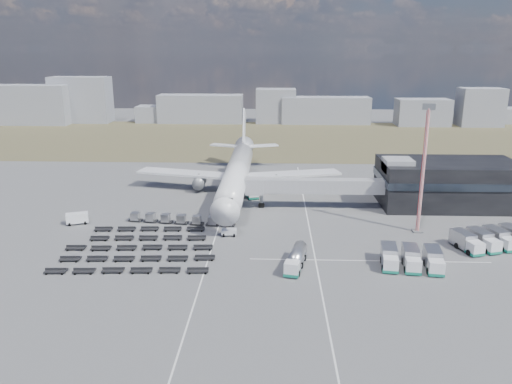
{
  "coord_description": "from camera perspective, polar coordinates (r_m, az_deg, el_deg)",
  "views": [
    {
      "loc": [
        8.87,
        -85.39,
        34.0
      ],
      "look_at": [
        5.04,
        18.94,
        4.0
      ],
      "focal_mm": 35.0,
      "sensor_mm": 36.0,
      "label": 1
    }
  ],
  "objects": [
    {
      "name": "service_trucks_far",
      "position": [
        98.16,
        25.31,
        -4.9
      ],
      "size": [
        14.09,
        10.31,
        2.8
      ],
      "rotation": [
        0.0,
        0.0,
        0.29
      ],
      "color": "white",
      "rests_on": "ground"
    },
    {
      "name": "skyline",
      "position": [
        239.57,
        -5.94,
        9.61
      ],
      "size": [
        294.63,
        24.74,
        21.42
      ],
      "color": "gray",
      "rests_on": "ground"
    },
    {
      "name": "floodlight_mast",
      "position": [
        98.17,
        18.55,
        2.43
      ],
      "size": [
        2.34,
        1.9,
        24.58
      ],
      "rotation": [
        0.0,
        0.0,
        -0.31
      ],
      "color": "red",
      "rests_on": "ground"
    },
    {
      "name": "pushback_tug",
      "position": [
        94.59,
        -3.09,
        -4.63
      ],
      "size": [
        2.88,
        1.7,
        1.32
      ],
      "primitive_type": "cube",
      "rotation": [
        0.0,
        0.0,
        0.04
      ],
      "color": "white",
      "rests_on": "ground"
    },
    {
      "name": "terminal",
      "position": [
        119.57,
        21.02,
        1.03
      ],
      "size": [
        30.4,
        16.4,
        11.0
      ],
      "color": "black",
      "rests_on": "ground"
    },
    {
      "name": "fuel_tanker",
      "position": [
        81.27,
        4.57,
        -7.61
      ],
      "size": [
        4.18,
        9.41,
        2.95
      ],
      "rotation": [
        0.0,
        0.0,
        -0.21
      ],
      "color": "white",
      "rests_on": "ground"
    },
    {
      "name": "ground",
      "position": [
        92.34,
        -3.58,
        -5.61
      ],
      "size": [
        420.0,
        420.0,
        0.0
      ],
      "primitive_type": "plane",
      "color": "#565659",
      "rests_on": "ground"
    },
    {
      "name": "catering_truck",
      "position": [
        118.68,
        -0.57,
        0.09
      ],
      "size": [
        4.03,
        6.42,
        2.74
      ],
      "rotation": [
        0.0,
        0.0,
        0.28
      ],
      "color": "white",
      "rests_on": "ground"
    },
    {
      "name": "grass_strip",
      "position": [
        198.53,
        -0.49,
        6.17
      ],
      "size": [
        420.0,
        90.0,
        0.01
      ],
      "primitive_type": "cube",
      "color": "#4B422D",
      "rests_on": "ground"
    },
    {
      "name": "jet_bridge",
      "position": [
        109.93,
        5.7,
        0.68
      ],
      "size": [
        30.3,
        3.8,
        7.05
      ],
      "color": "#939399",
      "rests_on": "ground"
    },
    {
      "name": "baggage_dollies",
      "position": [
        90.3,
        -13.23,
        -6.26
      ],
      "size": [
        27.44,
        21.78,
        0.81
      ],
      "rotation": [
        0.0,
        0.0,
        0.05
      ],
      "color": "black",
      "rests_on": "ground"
    },
    {
      "name": "airliner",
      "position": [
        121.54,
        -2.14,
        2.36
      ],
      "size": [
        51.59,
        64.53,
        17.62
      ],
      "color": "white",
      "rests_on": "ground"
    },
    {
      "name": "service_trucks_near",
      "position": [
        84.77,
        17.33,
        -7.25
      ],
      "size": [
        10.17,
        8.21,
        2.84
      ],
      "rotation": [
        0.0,
        0.0,
        -0.13
      ],
      "color": "white",
      "rests_on": "ground"
    },
    {
      "name": "lane_markings",
      "position": [
        94.71,
        2.52,
        -5.02
      ],
      "size": [
        47.12,
        110.0,
        0.01
      ],
      "color": "silver",
      "rests_on": "ground"
    },
    {
      "name": "utility_van",
      "position": [
        106.77,
        -19.75,
        -2.88
      ],
      "size": [
        4.65,
        3.31,
        2.27
      ],
      "primitive_type": "cube",
      "rotation": [
        0.0,
        0.0,
        0.36
      ],
      "color": "white",
      "rests_on": "ground"
    },
    {
      "name": "uld_row",
      "position": [
        101.69,
        -8.54,
        -3.07
      ],
      "size": [
        22.14,
        4.32,
        1.71
      ],
      "rotation": [
        0.0,
        0.0,
        -0.12
      ],
      "color": "black",
      "rests_on": "ground"
    }
  ]
}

